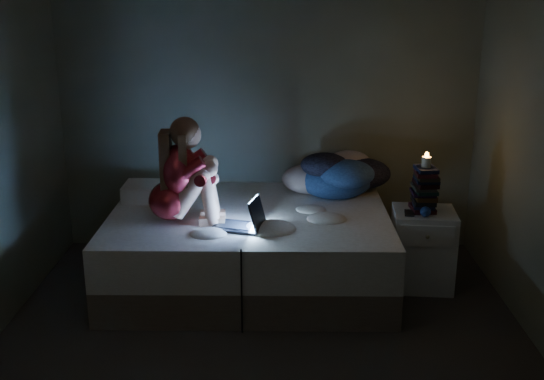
{
  "coord_description": "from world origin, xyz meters",
  "views": [
    {
      "loc": [
        0.11,
        -3.74,
        2.27
      ],
      "look_at": [
        0.05,
        1.0,
        0.8
      ],
      "focal_mm": 43.52,
      "sensor_mm": 36.0,
      "label": 1
    }
  ],
  "objects_px": {
    "bed": "(250,247)",
    "phone": "(410,214)",
    "candle": "(427,159)",
    "nightstand": "(422,249)",
    "laptop": "(237,212)",
    "woman": "(169,170)"
  },
  "relations": [
    {
      "from": "bed",
      "to": "phone",
      "type": "relative_size",
      "value": 15.34
    },
    {
      "from": "candle",
      "to": "phone",
      "type": "height_order",
      "value": "candle"
    },
    {
      "from": "nightstand",
      "to": "phone",
      "type": "xyz_separation_m",
      "value": [
        -0.13,
        -0.08,
        0.32
      ]
    },
    {
      "from": "bed",
      "to": "nightstand",
      "type": "bearing_deg",
      "value": -2.49
    },
    {
      "from": "laptop",
      "to": "phone",
      "type": "height_order",
      "value": "laptop"
    },
    {
      "from": "woman",
      "to": "candle",
      "type": "bearing_deg",
      "value": 2.48
    },
    {
      "from": "woman",
      "to": "candle",
      "type": "height_order",
      "value": "woman"
    },
    {
      "from": "woman",
      "to": "nightstand",
      "type": "relative_size",
      "value": 1.28
    },
    {
      "from": "woman",
      "to": "phone",
      "type": "xyz_separation_m",
      "value": [
        1.79,
        0.1,
        -0.36
      ]
    },
    {
      "from": "laptop",
      "to": "phone",
      "type": "distance_m",
      "value": 1.32
    },
    {
      "from": "woman",
      "to": "laptop",
      "type": "height_order",
      "value": "woman"
    },
    {
      "from": "nightstand",
      "to": "phone",
      "type": "relative_size",
      "value": 4.44
    },
    {
      "from": "bed",
      "to": "candle",
      "type": "xyz_separation_m",
      "value": [
        1.34,
        -0.05,
        0.74
      ]
    },
    {
      "from": "bed",
      "to": "phone",
      "type": "xyz_separation_m",
      "value": [
        1.23,
        -0.13,
        0.33
      ]
    },
    {
      "from": "bed",
      "to": "candle",
      "type": "distance_m",
      "value": 1.53
    },
    {
      "from": "bed",
      "to": "woman",
      "type": "distance_m",
      "value": 0.93
    },
    {
      "from": "woman",
      "to": "laptop",
      "type": "xyz_separation_m",
      "value": [
        0.5,
        -0.13,
        -0.27
      ]
    },
    {
      "from": "woman",
      "to": "candle",
      "type": "xyz_separation_m",
      "value": [
        1.91,
        0.19,
        0.05
      ]
    },
    {
      "from": "phone",
      "to": "laptop",
      "type": "bearing_deg",
      "value": -166.41
    },
    {
      "from": "woman",
      "to": "phone",
      "type": "distance_m",
      "value": 1.83
    },
    {
      "from": "bed",
      "to": "woman",
      "type": "bearing_deg",
      "value": -157.19
    },
    {
      "from": "woman",
      "to": "laptop",
      "type": "distance_m",
      "value": 0.58
    }
  ]
}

